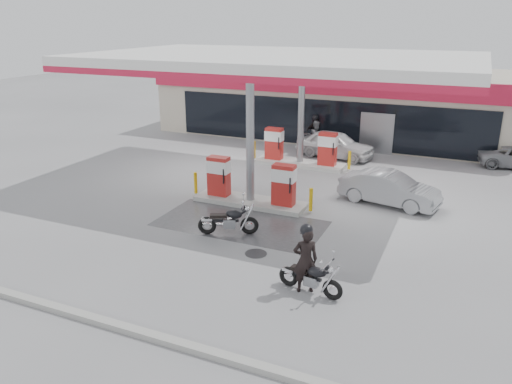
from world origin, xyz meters
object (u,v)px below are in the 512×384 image
Objects in this scene: attendant at (316,137)px; hatchback_silver at (389,189)px; pump_island_near at (250,187)px; main_motorcycle at (311,278)px; parked_motorcycle at (229,221)px; sedan_white at (335,144)px; biker_walking at (315,132)px; biker_main at (305,260)px; parked_car_left at (213,120)px; pump_island_far at (300,151)px.

attendant is 0.45× the size of hatchback_silver.
hatchback_silver is (5.03, 2.20, -0.07)m from pump_island_near.
parked_motorcycle is at bearing 154.85° from main_motorcycle.
hatchback_silver is at bearing 94.03° from main_motorcycle.
sedan_white is 7.12m from hatchback_silver.
hatchback_silver is 2.20× the size of biker_walking.
biker_main reaches higher than hatchback_silver.
biker_main is 15.99m from biker_walking.
hatchback_silver is at bearing -111.37° from parked_car_left.
parked_car_left is at bearing 128.93° from biker_walking.
pump_island_near is 2.78× the size of biker_main.
biker_main is 14.03m from sedan_white.
biker_main is at bearing -178.92° from main_motorcycle.
biker_main reaches higher than main_motorcycle.
pump_island_far is 1.32× the size of hatchback_silver.
pump_island_far reaches higher than hatchback_silver.
parked_motorcycle is 1.12× the size of attendant.
attendant is (-4.33, 14.35, 0.44)m from main_motorcycle.
parked_motorcycle is 6.84m from hatchback_silver.
pump_island_far is 6.30m from hatchback_silver.
main_motorcycle is 21.53m from parked_car_left.
parked_car_left is (-8.13, 3.20, -0.32)m from attendant.
pump_island_near is 6.00m from pump_island_far.
pump_island_near reaches higher than hatchback_silver.
pump_island_near reaches higher than main_motorcycle.
attendant is (-0.58, 11.78, 0.40)m from parked_motorcycle.
biker_main reaches higher than pump_island_near.
pump_island_far is 3.83m from biker_walking.
parked_motorcycle is 12.82m from biker_walking.
hatchback_silver reaches higher than main_motorcycle.
parked_car_left reaches higher than main_motorcycle.
hatchback_silver is at bearing -89.47° from biker_walking.
main_motorcycle is 15.00m from attendant.
sedan_white is (1.20, 2.20, -0.01)m from pump_island_far.
main_motorcycle is at bearing -108.02° from biker_walking.
hatchback_silver is (5.05, -6.60, -0.23)m from attendant.
biker_main is at bearing -59.41° from parked_motorcycle.
main_motorcycle is at bearing -129.37° from parked_car_left.
pump_island_far reaches higher than sedan_white.
attendant reaches higher than hatchback_silver.
hatchback_silver is at bearing 23.64° from pump_island_near.
parked_car_left is (-13.19, 9.80, -0.09)m from hatchback_silver.
biker_walking is (-0.43, 9.80, 0.17)m from pump_island_near.
biker_walking is at bearing 70.65° from parked_motorcycle.
parked_motorcycle is at bearing -63.51° from biker_main.
sedan_white reaches higher than parked_motorcycle.
sedan_white is (-3.10, 13.75, 0.27)m from main_motorcycle.
biker_main is 0.47× the size of hatchback_silver.
pump_island_near is 8.29m from sedan_white.
biker_main reaches higher than parked_motorcycle.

